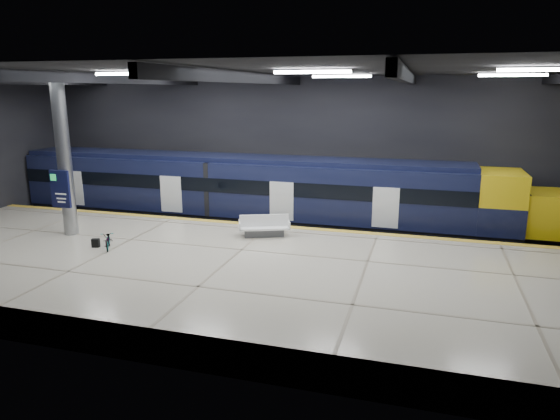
% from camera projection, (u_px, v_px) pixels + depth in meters
% --- Properties ---
extents(ground, '(30.00, 30.00, 0.00)m').
position_uv_depth(ground, '(250.00, 267.00, 21.08)').
color(ground, black).
rests_on(ground, ground).
extents(room_shell, '(30.10, 16.10, 8.05)m').
position_uv_depth(room_shell, '(248.00, 131.00, 19.73)').
color(room_shell, black).
rests_on(room_shell, ground).
extents(platform, '(30.00, 11.00, 1.10)m').
position_uv_depth(platform, '(228.00, 276.00, 18.62)').
color(platform, beige).
rests_on(platform, ground).
extents(safety_strip, '(30.00, 0.40, 0.01)m').
position_uv_depth(safety_strip, '(270.00, 225.00, 23.38)').
color(safety_strip, gold).
rests_on(safety_strip, platform).
extents(rails, '(30.00, 1.52, 0.16)m').
position_uv_depth(rails, '(285.00, 231.00, 26.19)').
color(rails, gray).
rests_on(rails, ground).
extents(train, '(29.40, 2.84, 3.79)m').
position_uv_depth(train, '(267.00, 193.00, 25.99)').
color(train, black).
rests_on(train, ground).
extents(bench, '(2.37, 1.66, 0.97)m').
position_uv_depth(bench, '(264.00, 229.00, 21.63)').
color(bench, '#595B60').
rests_on(bench, platform).
extents(bicycle, '(1.13, 1.44, 0.73)m').
position_uv_depth(bicycle, '(108.00, 240.00, 19.95)').
color(bicycle, '#99999E').
rests_on(bicycle, platform).
extents(pannier_bag, '(0.33, 0.25, 0.35)m').
position_uv_depth(pannier_bag, '(96.00, 243.00, 20.15)').
color(pannier_bag, black).
rests_on(pannier_bag, platform).
extents(info_column, '(0.90, 0.78, 6.90)m').
position_uv_depth(info_column, '(64.00, 158.00, 21.24)').
color(info_column, '#9EA0A5').
rests_on(info_column, platform).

